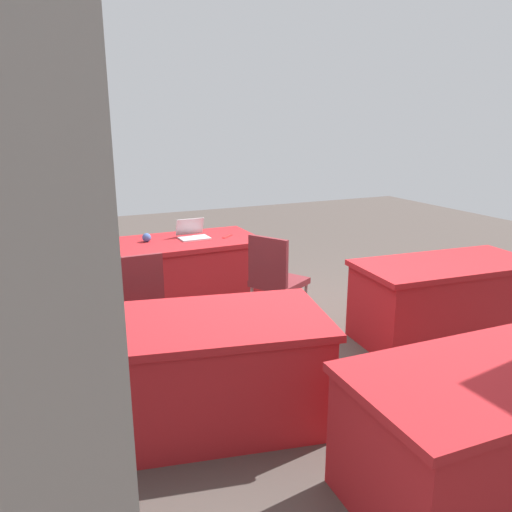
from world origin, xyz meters
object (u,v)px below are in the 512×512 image
at_px(table_mid_right, 491,432).
at_px(yarn_ball, 147,237).
at_px(scissors_red, 227,236).
at_px(table_mid_left, 187,372).
at_px(table_back_left, 444,300).
at_px(chair_near_front, 136,298).
at_px(laptop_silver, 193,234).
at_px(chair_tucked_right, 275,277).
at_px(table_foreground, 180,273).

distance_m(table_mid_right, yarn_ball, 3.75).
relative_size(table_mid_right, scissors_red, 9.11).
relative_size(table_mid_left, table_back_left, 1.15).
distance_m(table_mid_right, chair_near_front, 2.82).
bearing_deg(yarn_ball, table_mid_left, 83.57).
bearing_deg(laptop_silver, chair_tucked_right, 110.21).
xyz_separation_m(chair_tucked_right, laptop_silver, (0.45, -1.13, 0.22)).
height_order(chair_tucked_right, scissors_red, chair_tucked_right).
bearing_deg(laptop_silver, table_mid_right, 97.13).
distance_m(laptop_silver, scissors_red, 0.38).
bearing_deg(table_foreground, table_mid_right, 101.47).
height_order(table_foreground, yarn_ball, yarn_ball).
bearing_deg(scissors_red, laptop_silver, -55.95).
bearing_deg(laptop_silver, table_back_left, 132.46).
bearing_deg(table_mid_right, scissors_red, -87.22).
bearing_deg(table_foreground, table_mid_left, 75.04).
bearing_deg(chair_tucked_right, table_foreground, 179.88).
height_order(table_mid_right, chair_tucked_right, chair_tucked_right).
xyz_separation_m(table_mid_right, chair_near_front, (1.39, -2.44, 0.16)).
xyz_separation_m(table_mid_right, yarn_ball, (1.04, -3.57, 0.42)).
relative_size(table_mid_right, table_back_left, 0.94).
bearing_deg(yarn_ball, scissors_red, 171.23).
relative_size(table_back_left, laptop_silver, 5.37).
xyz_separation_m(table_foreground, scissors_red, (-0.54, 0.06, 0.38)).
relative_size(chair_near_front, scissors_red, 5.25).
height_order(laptop_silver, yarn_ball, laptop_silver).
bearing_deg(chair_tucked_right, table_back_left, 30.90).
distance_m(chair_tucked_right, scissors_red, 1.05).
xyz_separation_m(table_mid_right, scissors_red, (0.17, -3.44, 0.38)).
bearing_deg(chair_near_front, table_foreground, 56.94).
relative_size(table_foreground, laptop_silver, 5.33).
relative_size(table_mid_left, scissors_red, 11.16).
relative_size(table_foreground, table_back_left, 0.99).
relative_size(chair_near_front, laptop_silver, 2.91).
bearing_deg(table_mid_left, table_back_left, -172.82).
distance_m(table_back_left, chair_near_front, 2.81).
relative_size(table_mid_left, chair_near_front, 2.12).
bearing_deg(chair_tucked_right, table_mid_left, -77.82).
height_order(table_back_left, laptop_silver, laptop_silver).
distance_m(table_back_left, yarn_ball, 3.06).
distance_m(chair_tucked_right, yarn_ball, 1.52).
height_order(table_back_left, yarn_ball, yarn_ball).
relative_size(chair_near_front, chair_tucked_right, 0.97).
xyz_separation_m(chair_tucked_right, scissors_red, (0.08, -1.03, 0.19)).
bearing_deg(table_mid_left, table_mid_right, 134.55).
height_order(chair_near_front, laptop_silver, laptop_silver).
relative_size(table_foreground, table_mid_left, 0.86).
distance_m(table_back_left, chair_tucked_right, 1.59).
relative_size(yarn_ball, scissors_red, 0.52).
bearing_deg(table_mid_right, chair_tucked_right, -87.99).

